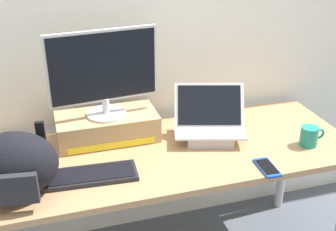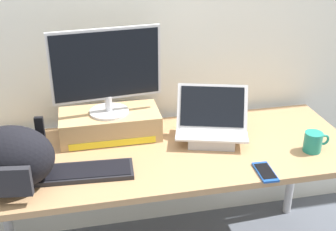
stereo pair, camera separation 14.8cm
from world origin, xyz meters
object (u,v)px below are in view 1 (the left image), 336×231
Objects in this scene: coffee_mug at (310,136)px; toner_box_yellow at (107,127)px; desktop_monitor at (104,72)px; open_laptop at (209,128)px; external_keyboard at (88,176)px; cell_phone at (267,167)px; messenger_backpack at (14,165)px.

toner_box_yellow is at bearing 159.13° from coffee_mug.
desktop_monitor is at bearing 159.19° from coffee_mug.
coffee_mug is at bearing -8.53° from open_laptop.
external_keyboard is at bearing -113.40° from toner_box_yellow.
desktop_monitor reaches higher than toner_box_yellow.
external_keyboard is at bearing 178.67° from coffee_mug.
open_laptop reaches higher than toner_box_yellow.
open_laptop is 0.37m from cell_phone.
messenger_backpack is at bearing -150.39° from open_laptop.
desktop_monitor is 0.85m from cell_phone.
desktop_monitor is 1.02m from coffee_mug.
open_laptop reaches higher than cell_phone.
desktop_monitor is 4.14× the size of coffee_mug.
cell_phone is at bearing -50.60° from open_laptop.
external_keyboard is at bearing 171.03° from cell_phone.
open_laptop is at bearing 19.97° from external_keyboard.
open_laptop is at bearing -22.36° from desktop_monitor.
toner_box_yellow is 0.79m from cell_phone.
cell_phone is (0.62, -0.48, -0.06)m from toner_box_yellow.
open_laptop is at bearing 21.08° from messenger_backpack.
messenger_backpack is at bearing -170.14° from external_keyboard.
coffee_mug is (0.91, -0.35, -0.30)m from desktop_monitor.
toner_box_yellow is at bearing 179.79° from open_laptop.
open_laptop is 0.65m from external_keyboard.
toner_box_yellow reaches higher than coffee_mug.
open_laptop reaches higher than external_keyboard.
cell_phone is at bearing 1.15° from messenger_backpack.
desktop_monitor is 1.41× the size of messenger_backpack.
external_keyboard is (-0.14, -0.32, -0.05)m from toner_box_yellow.
toner_box_yellow is 0.36m from external_keyboard.
coffee_mug is at bearing -26.49° from desktop_monitor.
toner_box_yellow is at bearing 70.48° from external_keyboard.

